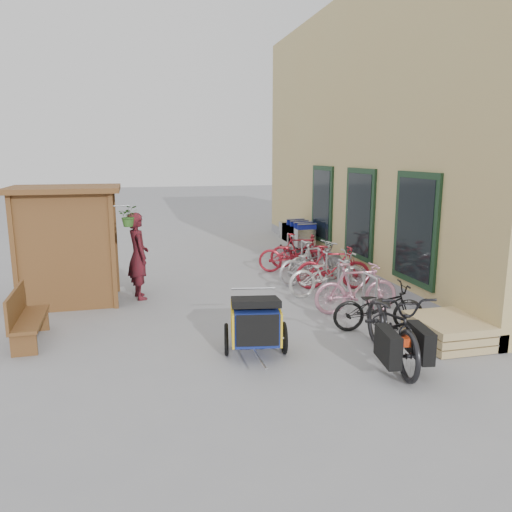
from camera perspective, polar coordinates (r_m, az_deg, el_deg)
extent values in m
plane|color=gray|center=(8.88, -0.82, -8.39)|extent=(80.00, 80.00, 0.00)
cube|color=tan|center=(15.16, 20.18, 12.66)|extent=(6.00, 13.00, 7.00)
cube|color=gray|center=(14.06, 9.29, -0.41)|extent=(0.18, 13.00, 0.30)
cube|color=#15301B|center=(10.25, 17.76, 3.00)|extent=(0.06, 1.50, 2.20)
cube|color=black|center=(10.24, 17.61, 2.99)|extent=(0.02, 1.25, 1.95)
cube|color=#15301B|center=(12.43, 11.75, 4.72)|extent=(0.06, 1.50, 2.20)
cube|color=black|center=(12.42, 11.63, 4.72)|extent=(0.02, 1.25, 1.95)
cube|color=#15301B|center=(14.71, 7.55, 5.89)|extent=(0.06, 1.50, 2.20)
cube|color=black|center=(14.70, 7.44, 5.89)|extent=(0.02, 1.25, 1.95)
cube|color=brown|center=(10.40, -25.95, -0.04)|extent=(0.09, 0.09, 2.30)
cube|color=brown|center=(10.17, -16.00, 0.45)|extent=(0.09, 0.09, 2.30)
cube|color=brown|center=(11.65, -24.67, 1.22)|extent=(0.09, 0.09, 2.30)
cube|color=brown|center=(11.44, -15.80, 1.67)|extent=(0.09, 0.09, 2.30)
cube|color=brown|center=(11.02, -25.12, 0.63)|extent=(0.05, 1.30, 2.30)
cube|color=brown|center=(10.27, -21.01, 0.24)|extent=(1.80, 0.05, 2.30)
cube|color=brown|center=(11.48, -20.29, 1.42)|extent=(1.80, 0.05, 2.30)
cube|color=brown|center=(10.73, -21.09, 7.17)|extent=(2.15, 1.65, 0.10)
cube|color=brown|center=(10.95, -21.58, -0.48)|extent=(1.30, 1.15, 0.04)
cube|color=brown|center=(10.85, -21.81, 2.63)|extent=(1.30, 1.15, 0.04)
cylinder|color=#A5A8AD|center=(10.03, -15.26, 5.55)|extent=(0.36, 0.02, 0.02)
imported|color=#2E5C20|center=(10.05, -14.34, 4.46)|extent=(0.38, 0.33, 0.42)
cylinder|color=#A5A8AD|center=(9.30, 13.54, -5.08)|extent=(0.05, 0.05, 0.84)
cylinder|color=#A5A8AD|center=(9.72, 12.19, -4.28)|extent=(0.05, 0.05, 0.84)
cylinder|color=#A5A8AD|center=(9.40, 12.96, -2.21)|extent=(0.05, 0.50, 0.05)
cylinder|color=#A5A8AD|center=(10.33, 10.50, -3.27)|extent=(0.05, 0.05, 0.84)
cylinder|color=#A5A8AD|center=(10.77, 9.41, -2.61)|extent=(0.05, 0.05, 0.84)
cylinder|color=#A5A8AD|center=(10.46, 10.02, -0.70)|extent=(0.05, 0.50, 0.05)
cylinder|color=#A5A8AD|center=(11.40, 8.03, -1.78)|extent=(0.05, 0.05, 0.84)
cylinder|color=#A5A8AD|center=(11.85, 7.13, -1.24)|extent=(0.05, 0.05, 0.84)
cylinder|color=#A5A8AD|center=(11.54, 7.63, 0.52)|extent=(0.05, 0.50, 0.05)
cylinder|color=#A5A8AD|center=(12.49, 5.99, -0.55)|extent=(0.05, 0.05, 0.84)
cylinder|color=#A5A8AD|center=(12.96, 5.24, -0.10)|extent=(0.05, 0.05, 0.84)
cylinder|color=#A5A8AD|center=(12.64, 5.65, 1.54)|extent=(0.05, 0.50, 0.05)
cylinder|color=#A5A8AD|center=(13.61, 4.28, 0.48)|extent=(0.05, 0.05, 0.84)
cylinder|color=#A5A8AD|center=(14.07, 3.65, 0.86)|extent=(0.05, 0.05, 0.84)
cylinder|color=#A5A8AD|center=(13.77, 3.99, 2.39)|extent=(0.05, 0.50, 0.05)
cube|color=tan|center=(8.83, 20.98, -8.84)|extent=(1.00, 1.20, 0.12)
cube|color=tan|center=(8.78, 21.05, -7.98)|extent=(1.00, 1.20, 0.12)
cube|color=tan|center=(8.74, 21.11, -7.11)|extent=(1.00, 1.20, 0.12)
cube|color=brown|center=(8.95, -24.45, -6.61)|extent=(0.46, 1.43, 0.06)
cube|color=brown|center=(8.91, -25.80, -5.02)|extent=(0.08, 1.43, 0.47)
cube|color=brown|center=(8.49, -25.02, -9.13)|extent=(0.38, 0.07, 0.38)
cube|color=brown|center=(9.54, -23.74, -6.77)|extent=(0.38, 0.07, 0.38)
cube|color=silver|center=(15.02, 5.27, 2.27)|extent=(0.56, 0.87, 0.53)
cube|color=navy|center=(14.56, 5.86, 3.38)|extent=(0.56, 0.04, 0.18)
cylinder|color=silver|center=(14.52, 5.91, 3.64)|extent=(0.59, 0.04, 0.04)
cylinder|color=black|center=(14.72, 4.86, -0.11)|extent=(0.04, 0.12, 0.12)
cube|color=silver|center=(15.36, 4.83, 2.48)|extent=(0.56, 0.87, 0.53)
cube|color=navy|center=(14.89, 5.40, 3.57)|extent=(0.56, 0.04, 0.18)
cylinder|color=silver|center=(14.85, 5.44, 3.83)|extent=(0.59, 0.04, 0.04)
cylinder|color=black|center=(15.05, 4.42, 0.16)|extent=(0.04, 0.12, 0.12)
cube|color=silver|center=(15.69, 4.42, 2.68)|extent=(0.56, 0.87, 0.53)
cube|color=navy|center=(15.23, 4.96, 3.76)|extent=(0.56, 0.04, 0.18)
cylinder|color=silver|center=(15.19, 5.00, 4.01)|extent=(0.59, 0.04, 0.04)
cylinder|color=black|center=(15.38, 4.01, 0.42)|extent=(0.04, 0.12, 0.12)
cube|color=silver|center=(16.03, 4.02, 2.87)|extent=(0.56, 0.87, 0.53)
cube|color=navy|center=(15.56, 4.53, 3.93)|extent=(0.56, 0.04, 0.18)
cylinder|color=silver|center=(15.53, 4.57, 4.18)|extent=(0.59, 0.04, 0.04)
cylinder|color=black|center=(15.72, 3.61, 0.66)|extent=(0.04, 0.12, 0.12)
cube|color=#1B3097|center=(7.71, -0.07, -7.58)|extent=(0.80, 0.97, 0.51)
cube|color=yellow|center=(7.70, -2.71, -7.64)|extent=(0.18, 0.87, 0.51)
cube|color=yellow|center=(7.74, 2.56, -7.51)|extent=(0.18, 0.87, 0.51)
cube|color=black|center=(7.27, 0.19, -8.53)|extent=(0.62, 0.14, 0.47)
cube|color=black|center=(7.67, -0.10, -5.26)|extent=(0.86, 0.95, 0.25)
torus|color=black|center=(7.79, -3.41, -9.50)|extent=(0.14, 0.51, 0.51)
torus|color=black|center=(7.85, 3.25, -9.33)|extent=(0.14, 0.51, 0.51)
cylinder|color=#B7B7BC|center=(7.11, 0.37, -11.59)|extent=(0.16, 0.74, 0.03)
cylinder|color=#B7B7BC|center=(8.05, -0.31, -3.73)|extent=(0.70, 0.15, 0.03)
imported|color=black|center=(7.70, 15.30, -7.53)|extent=(1.09, 2.25, 1.13)
cube|color=black|center=(7.17, 14.84, -9.94)|extent=(0.28, 0.67, 0.45)
cube|color=black|center=(7.43, 18.27, -9.37)|extent=(0.28, 0.67, 0.45)
cube|color=#EB4016|center=(7.28, 16.61, -9.28)|extent=(0.15, 0.20, 0.12)
imported|color=maroon|center=(10.82, -13.31, 0.01)|extent=(0.58, 0.75, 1.84)
imported|color=black|center=(8.98, 13.83, -5.66)|extent=(1.68, 0.79, 0.85)
imported|color=#CE859E|center=(9.80, 11.38, -3.61)|extent=(1.69, 0.56, 1.00)
imported|color=beige|center=(10.94, 8.19, -2.04)|extent=(1.87, 0.79, 0.96)
imported|color=maroon|center=(11.44, 8.83, -1.31)|extent=(1.76, 0.86, 1.02)
imported|color=#B0AFB4|center=(11.96, 6.40, -0.79)|extent=(1.95, 1.11, 0.97)
imported|color=beige|center=(12.25, 6.90, -0.49)|extent=(1.69, 0.85, 0.98)
imported|color=maroon|center=(12.98, 4.27, 0.16)|extent=(1.90, 1.12, 0.94)
imported|color=maroon|center=(13.46, 5.02, 0.59)|extent=(1.65, 0.83, 0.95)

